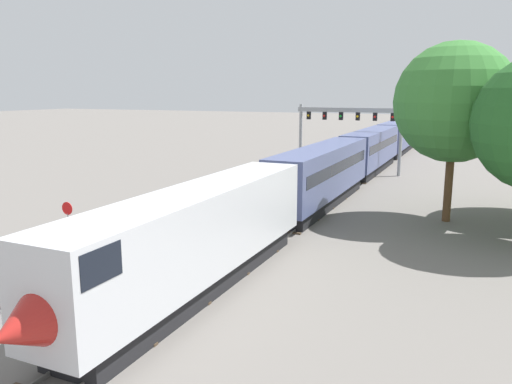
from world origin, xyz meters
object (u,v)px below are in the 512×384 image
Objects in this scene: passenger_train at (398,136)px; trackside_tree_mid at (455,103)px; stop_sign at (68,219)px; signal_gantry at (349,123)px.

trackside_tree_mid is (9.66, -40.86, 5.78)m from passenger_train.
stop_sign is at bearing -140.49° from trackside_tree_mid.
signal_gantry is at bearing 77.52° from stop_sign.
signal_gantry is 36.07m from stop_sign.
passenger_train is at bearing 80.06° from stop_sign.
stop_sign is at bearing -102.48° from signal_gantry.
stop_sign is (-7.75, -35.02, -3.84)m from signal_gantry.
passenger_train is 42.38m from trackside_tree_mid.
stop_sign is (-10.00, -57.06, -0.74)m from passenger_train.
trackside_tree_mid reaches higher than stop_sign.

